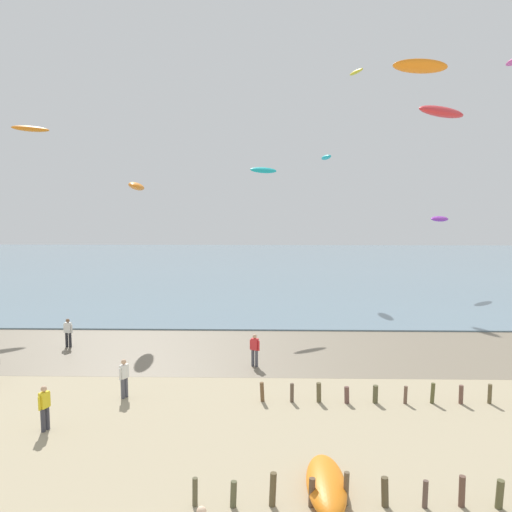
{
  "coord_description": "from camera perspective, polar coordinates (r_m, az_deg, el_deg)",
  "views": [
    {
      "loc": [
        0.08,
        -7.82,
        8.33
      ],
      "look_at": [
        -0.33,
        10.8,
        6.4
      ],
      "focal_mm": 34.2,
      "sensor_mm": 36.0,
      "label": 1
    }
  ],
  "objects": [
    {
      "name": "kite_aloft_7",
      "position": [
        44.28,
        -24.88,
        13.35
      ],
      "size": [
        2.88,
        2.49,
        0.62
      ],
      "primitive_type": "ellipsoid",
      "rotation": [
        -0.19,
        0.0,
        3.78
      ],
      "color": "orange"
    },
    {
      "name": "kite_aloft_3",
      "position": [
        23.27,
        18.67,
        20.29
      ],
      "size": [
        2.61,
        1.33,
        0.69
      ],
      "primitive_type": "ellipsoid",
      "rotation": [
        -0.43,
        0.0,
        0.18
      ],
      "color": "orange"
    },
    {
      "name": "groyne_mid",
      "position": [
        22.24,
        16.14,
        -15.22
      ],
      "size": [
        12.28,
        0.31,
        0.88
      ],
      "color": "brown",
      "rests_on": "ground"
    },
    {
      "name": "kite_aloft_5",
      "position": [
        29.71,
        20.9,
        15.47
      ],
      "size": [
        3.63,
        2.97,
        0.93
      ],
      "primitive_type": "ellipsoid",
      "rotation": [
        0.36,
        0.0,
        0.58
      ],
      "color": "red"
    },
    {
      "name": "wet_sand_strip",
      "position": [
        28.6,
        1.07,
        -11.01
      ],
      "size": [
        120.0,
        8.93,
        0.01
      ],
      "primitive_type": "cube",
      "color": "#7A6D59",
      "rests_on": "ground"
    },
    {
      "name": "groyne_near",
      "position": [
        15.75,
        20.01,
        -24.56
      ],
      "size": [
        12.74,
        0.35,
        0.98
      ],
      "color": "brown",
      "rests_on": "ground"
    },
    {
      "name": "person_by_waterline",
      "position": [
        25.71,
        -0.16,
        -10.84
      ],
      "size": [
        0.51,
        0.36,
        1.71
      ],
      "color": "#4C4C56",
      "rests_on": "ground"
    },
    {
      "name": "person_mid_beach",
      "position": [
        31.09,
        -21.12,
        -8.28
      ],
      "size": [
        0.56,
        0.27,
        1.71
      ],
      "color": "#232328",
      "rests_on": "ground"
    },
    {
      "name": "sea",
      "position": [
        67.33,
        1.19,
        -1.15
      ],
      "size": [
        160.0,
        70.0,
        0.1
      ],
      "primitive_type": "cube",
      "color": "slate",
      "rests_on": "ground"
    },
    {
      "name": "kite_aloft_8",
      "position": [
        47.65,
        8.21,
        11.35
      ],
      "size": [
        1.05,
        2.61,
        0.54
      ],
      "primitive_type": "ellipsoid",
      "rotation": [
        0.17,
        0.0,
        4.78
      ],
      "color": "#19B2B7"
    },
    {
      "name": "person_far_down_beach",
      "position": [
        22.51,
        -15.17,
        -13.52
      ],
      "size": [
        0.36,
        0.52,
        1.71
      ],
      "color": "#4C4C56",
      "rests_on": "ground"
    },
    {
      "name": "kite_aloft_0",
      "position": [
        37.19,
        0.88,
        10.0
      ],
      "size": [
        2.4,
        1.93,
        0.66
      ],
      "primitive_type": "ellipsoid",
      "rotation": [
        -0.45,
        0.0,
        3.7
      ],
      "color": "#19B2B7"
    },
    {
      "name": "kite_aloft_1",
      "position": [
        34.78,
        -13.81,
        7.92
      ],
      "size": [
        1.44,
        3.22,
        0.78
      ],
      "primitive_type": "ellipsoid",
      "rotation": [
        0.32,
        0.0,
        1.68
      ],
      "color": "orange"
    },
    {
      "name": "kite_aloft_4",
      "position": [
        49.81,
        20.69,
        4.09
      ],
      "size": [
        2.87,
        2.81,
        0.69
      ],
      "primitive_type": "ellipsoid",
      "rotation": [
        -0.23,
        0.0,
        3.91
      ],
      "color": "purple"
    },
    {
      "name": "grounded_kite",
      "position": [
        15.67,
        8.2,
        -24.91
      ],
      "size": [
        1.22,
        3.2,
        0.63
      ],
      "primitive_type": "ellipsoid",
      "rotation": [
        0.0,
        0.0,
        4.69
      ],
      "color": "orange",
      "rests_on": "ground"
    },
    {
      "name": "kite_aloft_6",
      "position": [
        53.2,
        11.65,
        20.34
      ],
      "size": [
        1.57,
        2.46,
        0.66
      ],
      "primitive_type": "ellipsoid",
      "rotation": [
        0.45,
        0.0,
        5.06
      ],
      "color": "yellow"
    },
    {
      "name": "person_right_flank",
      "position": [
        20.44,
        -23.49,
        -15.86
      ],
      "size": [
        0.33,
        0.54,
        1.71
      ],
      "color": "#383842",
      "rests_on": "ground"
    }
  ]
}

